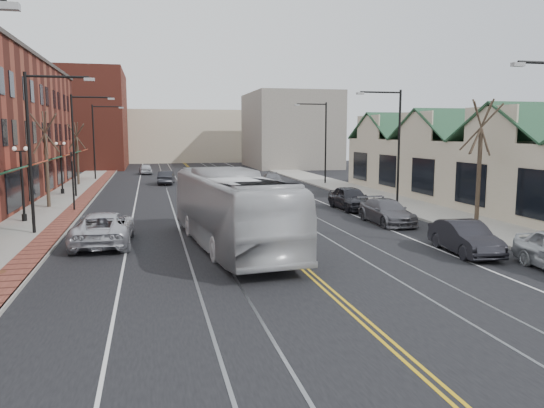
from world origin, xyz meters
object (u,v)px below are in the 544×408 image
parked_car_b (465,238)px  transit_bus (231,210)px  parked_suv (104,228)px  parked_car_c (387,212)px  parked_car_d (350,198)px

parked_car_b → transit_bus: bearing=165.5°
parked_car_b → parked_suv: bearing=165.7°
parked_suv → parked_car_c: (15.36, 2.34, -0.08)m
parked_car_b → parked_car_d: bearing=95.2°
transit_bus → parked_suv: transit_bus is taller
transit_bus → parked_suv: size_ratio=2.25×
parked_car_b → parked_car_c: 7.79m
transit_bus → parked_car_b: bearing=154.2°
transit_bus → parked_suv: 6.13m
transit_bus → parked_car_c: size_ratio=2.61×
parked_car_b → parked_car_d: 13.45m
transit_bus → parked_car_c: bearing=-161.8°
parked_car_c → parked_car_b: bearing=-90.8°
transit_bus → parked_car_d: size_ratio=2.70×
transit_bus → parked_car_c: (9.64, 4.34, -1.05)m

